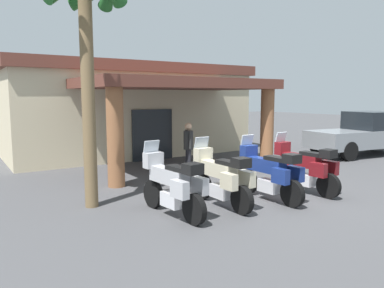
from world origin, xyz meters
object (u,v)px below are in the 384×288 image
object	(u,v)px
pickup_truck_gray	(364,134)
motel_building	(122,108)
motorcycle_cream	(222,178)
motorcycle_blue	(270,173)
motorcycle_maroon	(305,168)
motorcycle_silver	(173,185)
pedestrian	(188,145)
palm_tree_roadside	(86,21)

from	to	relation	value
pickup_truck_gray	motel_building	bearing A→B (deg)	146.89
motorcycle_cream	pickup_truck_gray	size ratio (longest dim) A/B	0.41
motorcycle_blue	motel_building	bearing A→B (deg)	-2.96
motel_building	motorcycle_cream	distance (m)	10.30
motel_building	motorcycle_maroon	bearing A→B (deg)	-84.06
motorcycle_silver	pickup_truck_gray	size ratio (longest dim) A/B	0.41
pedestrian	pickup_truck_gray	xyz separation A→B (m)	(8.89, -0.84, -0.09)
motorcycle_silver	pickup_truck_gray	distance (m)	11.84
motorcycle_cream	motorcycle_silver	bearing A→B (deg)	89.67
motorcycle_silver	pickup_truck_gray	bearing A→B (deg)	-81.84
motorcycle_silver	motorcycle_cream	bearing A→B (deg)	-95.83
motorcycle_blue	motorcycle_maroon	bearing A→B (deg)	-90.35
motorcycle_blue	palm_tree_roadside	distance (m)	5.70
motel_building	palm_tree_roadside	size ratio (longest dim) A/B	2.01
motel_building	pickup_truck_gray	world-z (taller)	motel_building
palm_tree_roadside	motorcycle_blue	bearing A→B (deg)	-26.70
motel_building	motorcycle_silver	distance (m)	10.60
motorcycle_silver	motorcycle_blue	bearing A→B (deg)	-100.64
motorcycle_silver	motorcycle_blue	world-z (taller)	same
motorcycle_cream	motorcycle_maroon	bearing A→B (deg)	-94.50
motorcycle_silver	pedestrian	distance (m)	4.32
palm_tree_roadside	pickup_truck_gray	bearing A→B (deg)	3.86
motel_building	palm_tree_roadside	world-z (taller)	palm_tree_roadside
pedestrian	pickup_truck_gray	bearing A→B (deg)	-168.99
motorcycle_cream	pickup_truck_gray	distance (m)	10.54
motorcycle_blue	palm_tree_roadside	bearing A→B (deg)	63.27
pedestrian	pickup_truck_gray	distance (m)	8.93
motel_building	palm_tree_roadside	xyz separation A→B (m)	(-4.46, -8.33, 2.26)
motorcycle_blue	motorcycle_maroon	world-z (taller)	same
motorcycle_cream	palm_tree_roadside	xyz separation A→B (m)	(-2.59, 1.71, 3.63)
motorcycle_blue	palm_tree_roadside	size ratio (longest dim) A/B	0.39
motorcycle_blue	palm_tree_roadside	xyz separation A→B (m)	(-3.93, 1.98, 3.63)
motorcycle_silver	motorcycle_cream	xyz separation A→B (m)	(1.34, -0.04, 0.00)
motorcycle_blue	pedestrian	distance (m)	3.70
motorcycle_maroon	pedestrian	distance (m)	3.95
motel_building	pickup_truck_gray	xyz separation A→B (m)	(8.34, -7.46, -1.14)
motorcycle_cream	motorcycle_blue	world-z (taller)	same
motel_building	motorcycle_silver	world-z (taller)	motel_building
motorcycle_blue	motorcycle_cream	bearing A→B (deg)	78.83
motorcycle_silver	motorcycle_maroon	xyz separation A→B (m)	(4.03, -0.31, 0.00)
motorcycle_silver	motorcycle_maroon	bearing A→B (deg)	-98.62
motel_building	pedestrian	world-z (taller)	motel_building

